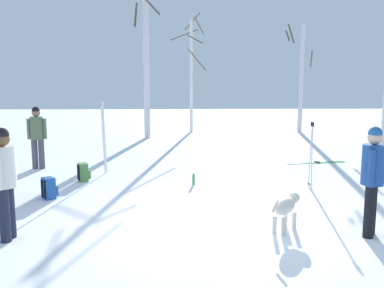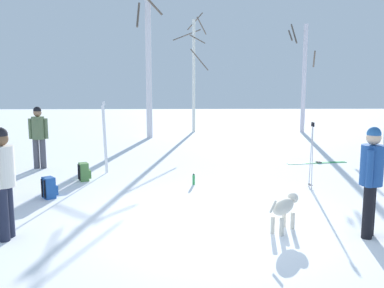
% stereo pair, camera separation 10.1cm
% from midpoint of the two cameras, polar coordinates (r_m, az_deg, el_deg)
% --- Properties ---
extents(ground_plane, '(60.00, 60.00, 0.00)m').
position_cam_midpoint_polar(ground_plane, '(7.12, 3.27, -10.98)').
color(ground_plane, white).
extents(person_0, '(0.34, 0.46, 1.72)m').
position_cam_midpoint_polar(person_0, '(6.90, 23.84, -3.89)').
color(person_0, black).
rests_on(person_0, ground_plane).
extents(person_1, '(0.34, 0.52, 1.72)m').
position_cam_midpoint_polar(person_1, '(6.81, -24.17, -4.06)').
color(person_1, '#1E2338').
rests_on(person_1, ground_plane).
extents(person_2, '(0.52, 0.34, 1.72)m').
position_cam_midpoint_polar(person_2, '(12.11, -20.16, 1.39)').
color(person_2, '#4C4C56').
rests_on(person_2, ground_plane).
extents(dog, '(0.61, 0.72, 0.57)m').
position_cam_midpoint_polar(dog, '(6.89, 13.04, -8.49)').
color(dog, beige).
rests_on(dog, ground_plane).
extents(ski_pair_planted_0, '(0.08, 0.24, 1.88)m').
position_cam_midpoint_polar(ski_pair_planted_0, '(10.99, -11.65, 0.82)').
color(ski_pair_planted_0, white).
rests_on(ski_pair_planted_0, ground_plane).
extents(ski_pair_lying_0, '(1.82, 0.43, 0.05)m').
position_cam_midpoint_polar(ski_pair_lying_0, '(12.83, 17.08, -2.48)').
color(ski_pair_lying_0, green).
rests_on(ski_pair_lying_0, ground_plane).
extents(ski_poles_0, '(0.07, 0.22, 1.36)m').
position_cam_midpoint_polar(ski_poles_0, '(10.35, -24.48, -1.41)').
color(ski_poles_0, '#B2B2BC').
rests_on(ski_poles_0, ground_plane).
extents(ski_poles_1, '(0.07, 0.22, 1.50)m').
position_cam_midpoint_polar(ski_poles_1, '(9.68, 16.43, -1.22)').
color(ski_poles_1, '#B2B2BC').
rests_on(ski_poles_1, ground_plane).
extents(backpack_1, '(0.34, 0.32, 0.44)m').
position_cam_midpoint_polar(backpack_1, '(10.38, -14.36, -3.76)').
color(backpack_1, '#4C7F3F').
rests_on(backpack_1, ground_plane).
extents(backpack_2, '(0.35, 0.34, 0.44)m').
position_cam_midpoint_polar(backpack_2, '(9.05, -18.76, -5.76)').
color(backpack_2, '#1E4C99').
rests_on(backpack_2, ground_plane).
extents(water_bottle_0, '(0.06, 0.06, 0.26)m').
position_cam_midpoint_polar(water_bottle_0, '(9.70, 0.53, -4.90)').
color(water_bottle_0, green).
rests_on(water_bottle_0, ground_plane).
extents(birch_tree_1, '(1.44, 1.47, 7.69)m').
position_cam_midpoint_polar(birch_tree_1, '(17.84, -5.82, 13.93)').
color(birch_tree_1, silver).
rests_on(birch_tree_1, ground_plane).
extents(birch_tree_2, '(1.69, 1.70, 5.62)m').
position_cam_midpoint_polar(birch_tree_2, '(19.86, 0.42, 9.92)').
color(birch_tree_2, white).
rests_on(birch_tree_2, ground_plane).
extents(birch_tree_3, '(1.38, 1.43, 5.10)m').
position_cam_midpoint_polar(birch_tree_3, '(20.37, 15.25, 9.07)').
color(birch_tree_3, silver).
rests_on(birch_tree_3, ground_plane).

